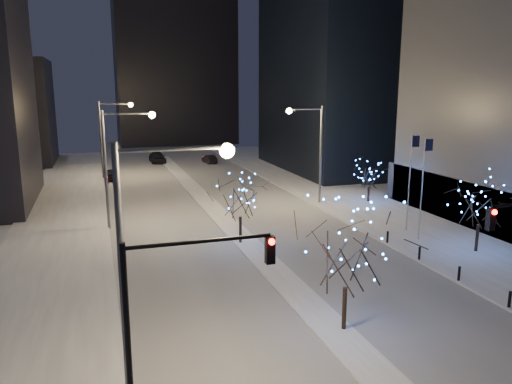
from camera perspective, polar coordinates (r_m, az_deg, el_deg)
name	(u,v)px	position (r m, az deg, el deg)	size (l,w,h in m)	color
ground	(385,384)	(22.40, 14.50, -20.47)	(160.00, 160.00, 0.00)	silver
road	(205,201)	(53.21, -5.87, -0.99)	(20.00, 130.00, 0.02)	#A8AEB7
median	(216,211)	(48.44, -4.64, -2.18)	(2.00, 80.00, 0.15)	white
east_sidewalk	(410,225)	(45.54, 17.18, -3.61)	(10.00, 90.00, 0.15)	white
west_sidewalk	(53,259)	(37.83, -22.21, -7.14)	(8.00, 90.00, 0.15)	white
horizon_block	(173,42)	(109.42, -9.41, 16.59)	(24.00, 14.00, 42.00)	black
street_lamp_w_near	(150,237)	(18.64, -12.02, -5.07)	(4.40, 0.56, 10.00)	#595E66
street_lamp_w_mid	(118,153)	(43.14, -15.52, 4.37)	(4.40, 0.56, 10.00)	#595E66
street_lamp_w_far	(109,129)	(68.01, -16.48, 6.94)	(4.40, 0.56, 10.00)	#595E66
street_lamp_east	(313,142)	(50.52, 6.50, 5.72)	(3.90, 0.56, 10.00)	#595E66
traffic_signal_west	(174,302)	(17.43, -9.40, -12.30)	(5.26, 0.43, 7.00)	black
flagpoles	(417,178)	(41.40, 17.88, 1.54)	(1.35, 2.60, 8.00)	silver
bollards	(438,263)	(34.98, 20.09, -7.61)	(0.16, 12.16, 0.90)	black
car_near	(111,175)	(67.31, -16.20, 1.91)	(1.62, 4.03, 1.37)	black
car_mid	(209,159)	(79.31, -5.35, 3.77)	(1.37, 3.94, 1.30)	black
car_far	(157,157)	(81.12, -11.22, 3.89)	(2.26, 5.57, 1.62)	black
holiday_tree_median_near	(347,250)	(24.37, 10.32, -6.50)	(6.48, 6.48, 6.41)	black
holiday_tree_median_far	(240,196)	(37.60, -1.82, -0.46)	(4.68, 4.68, 5.60)	black
holiday_tree_plaza_near	(480,203)	(39.02, 24.26, -1.12)	(4.62, 4.62, 5.57)	black
holiday_tree_plaza_far	(369,174)	(52.77, 12.82, 1.97)	(4.17, 4.17, 4.47)	black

